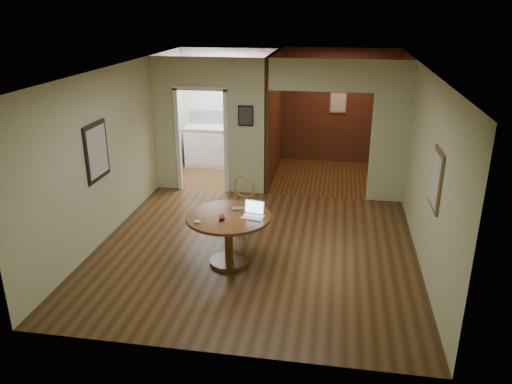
% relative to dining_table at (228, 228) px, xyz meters
% --- Properties ---
extents(floor, '(5.00, 5.00, 0.00)m').
position_rel_dining_table_xyz_m(floor, '(0.31, 0.46, -0.57)').
color(floor, '#3F2312').
rests_on(floor, ground).
extents(room_shell, '(5.20, 7.50, 5.00)m').
position_rel_dining_table_xyz_m(room_shell, '(-0.16, 3.56, 0.72)').
color(room_shell, silver).
rests_on(room_shell, ground).
extents(dining_table, '(1.23, 1.23, 0.77)m').
position_rel_dining_table_xyz_m(dining_table, '(0.00, 0.00, 0.00)').
color(dining_table, brown).
rests_on(dining_table, ground).
extents(chair, '(0.52, 0.52, 1.00)m').
position_rel_dining_table_xyz_m(chair, '(-0.01, 1.05, -0.01)').
color(chair, '#AF7B3E').
rests_on(chair, ground).
extents(open_laptop, '(0.34, 0.31, 0.21)m').
position_rel_dining_table_xyz_m(open_laptop, '(0.36, 0.05, 0.26)').
color(open_laptop, white).
rests_on(open_laptop, dining_table).
extents(closed_laptop, '(0.34, 0.27, 0.02)m').
position_rel_dining_table_xyz_m(closed_laptop, '(0.15, 0.24, 0.21)').
color(closed_laptop, '#BDBCC2').
rests_on(closed_laptop, dining_table).
extents(mouse, '(0.11, 0.07, 0.04)m').
position_rel_dining_table_xyz_m(mouse, '(-0.37, -0.33, 0.22)').
color(mouse, white).
rests_on(mouse, dining_table).
extents(wine_glass, '(0.09, 0.09, 0.10)m').
position_rel_dining_table_xyz_m(wine_glass, '(-0.05, -0.19, 0.25)').
color(wine_glass, white).
rests_on(wine_glass, dining_table).
extents(pen, '(0.11, 0.09, 0.01)m').
position_rel_dining_table_xyz_m(pen, '(-0.04, -0.18, 0.20)').
color(pen, navy).
rests_on(pen, dining_table).
extents(kitchen_cabinet, '(2.06, 0.60, 0.94)m').
position_rel_dining_table_xyz_m(kitchen_cabinet, '(-1.04, 4.66, -0.10)').
color(kitchen_cabinet, white).
rests_on(kitchen_cabinet, ground).
extents(grocery_bag, '(0.34, 0.30, 0.31)m').
position_rel_dining_table_xyz_m(grocery_bag, '(-0.45, 4.66, 0.52)').
color(grocery_bag, beige).
rests_on(grocery_bag, kitchen_cabinet).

